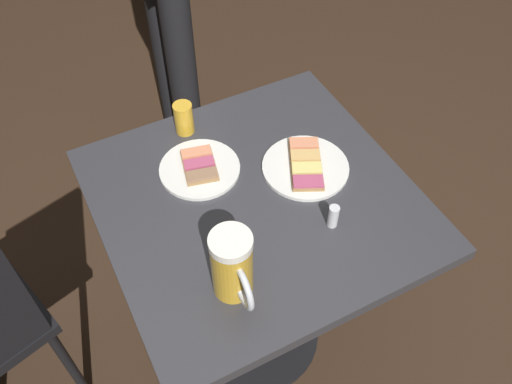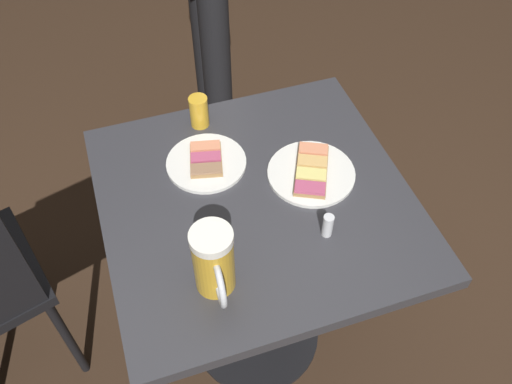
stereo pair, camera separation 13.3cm
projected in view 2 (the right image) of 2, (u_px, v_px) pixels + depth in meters
ground_plane at (256, 333)px, 1.93m from camera, size 6.00×6.00×0.00m
cafe_table at (256, 235)px, 1.48m from camera, size 0.75×0.76×0.76m
plate_near at (311, 172)px, 1.39m from camera, size 0.23×0.23×0.03m
plate_far at (206, 162)px, 1.42m from camera, size 0.21×0.21×0.03m
beer_mug at (214, 262)px, 1.12m from camera, size 0.15×0.09×0.18m
beer_glass_small at (199, 112)px, 1.49m from camera, size 0.05×0.05×0.09m
salt_shaker at (328, 226)px, 1.25m from camera, size 0.03×0.03×0.06m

